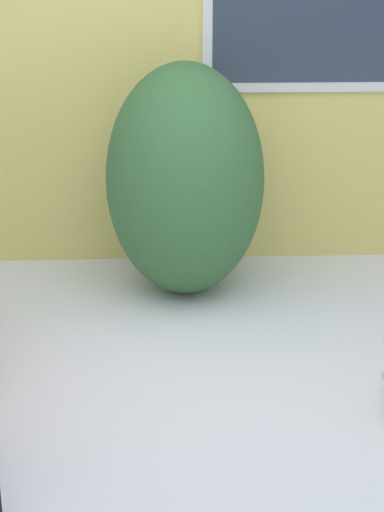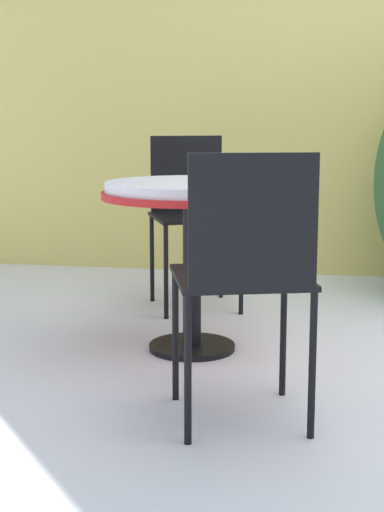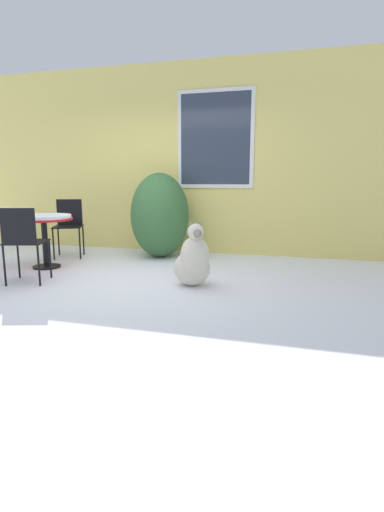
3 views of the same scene
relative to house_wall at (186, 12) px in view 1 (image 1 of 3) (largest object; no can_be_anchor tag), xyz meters
The scene contains 3 objects.
ground_plane 2.71m from the house_wall, 91.16° to the right, with size 16.00×16.00×0.00m, color white.
house_wall is the anchor object (origin of this frame).
shrub_left 1.09m from the house_wall, 93.41° to the right, with size 0.91×1.05×1.34m.
Camera 1 is at (-0.17, -2.82, 1.72)m, focal length 55.00 mm.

